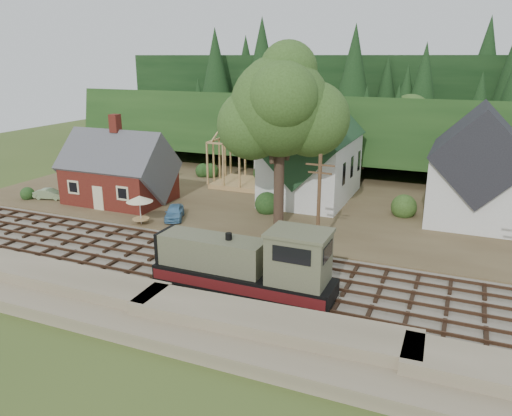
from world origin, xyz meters
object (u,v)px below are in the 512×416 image
at_px(locomotive, 249,266).
at_px(patio_set, 140,200).
at_px(car_blue, 174,212).
at_px(car_red, 487,215).
at_px(car_green, 50,194).

bearing_deg(locomotive, patio_set, 149.57).
distance_m(car_blue, car_red, 28.89).
bearing_deg(patio_set, car_green, 167.47).
distance_m(locomotive, car_blue, 16.62).
height_order(car_green, patio_set, patio_set).
bearing_deg(car_green, locomotive, -126.09).
relative_size(car_red, patio_set, 1.58).
bearing_deg(car_blue, patio_set, -154.16).
distance_m(locomotive, patio_set, 16.79).
height_order(locomotive, car_red, locomotive).
bearing_deg(patio_set, car_red, 24.57).
xyz_separation_m(locomotive, car_green, (-28.28, 11.57, -1.24)).
relative_size(car_blue, patio_set, 1.45).
height_order(locomotive, car_blue, locomotive).
relative_size(locomotive, car_blue, 3.06).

